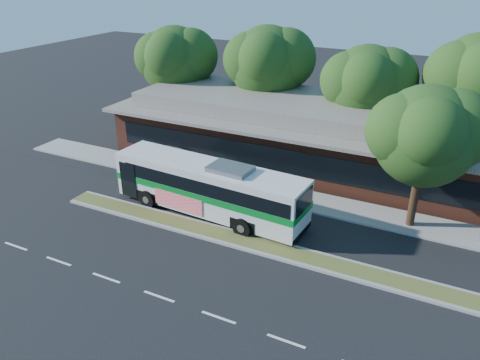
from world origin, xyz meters
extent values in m
plane|color=black|center=(0.00, 0.00, 0.00)|extent=(120.00, 120.00, 0.00)
cube|color=#565C27|center=(0.00, 0.60, 0.07)|extent=(26.00, 1.10, 0.15)
cube|color=gray|center=(0.00, 6.40, 0.06)|extent=(44.00, 2.60, 0.12)
cube|color=black|center=(-18.00, 10.00, 0.01)|extent=(14.00, 12.00, 0.01)
cube|color=brown|center=(0.00, 13.00, 1.60)|extent=(32.00, 10.00, 3.20)
cube|color=slate|center=(0.00, 13.00, 3.32)|extent=(33.20, 11.20, 0.24)
cube|color=slate|center=(0.00, 13.00, 3.95)|extent=(30.00, 8.00, 1.00)
cube|color=black|center=(0.00, 7.97, 1.70)|extent=(30.00, 0.06, 1.60)
cylinder|color=black|center=(-15.00, 15.00, 1.99)|extent=(0.44, 0.44, 3.99)
sphere|color=#224216|center=(-15.00, 15.00, 5.73)|extent=(5.80, 5.80, 5.80)
sphere|color=#224216|center=(-13.70, 15.43, 6.19)|extent=(4.52, 4.52, 4.52)
cylinder|color=black|center=(-7.00, 16.00, 2.10)|extent=(0.44, 0.44, 4.20)
sphere|color=#224216|center=(-7.00, 16.00, 6.00)|extent=(6.00, 6.00, 6.00)
sphere|color=#224216|center=(-5.65, 16.45, 6.48)|extent=(4.68, 4.68, 4.68)
cylinder|color=black|center=(1.00, 15.00, 1.89)|extent=(0.44, 0.44, 3.78)
sphere|color=#224216|center=(1.00, 15.00, 5.46)|extent=(5.60, 5.60, 5.60)
sphere|color=#224216|center=(2.26, 15.42, 5.91)|extent=(4.37, 4.37, 4.37)
cylinder|color=black|center=(8.00, 16.00, 2.21)|extent=(0.44, 0.44, 4.41)
sphere|color=#224216|center=(8.00, 16.00, 6.27)|extent=(6.20, 6.20, 6.20)
cube|color=silver|center=(-4.74, 2.54, 1.68)|extent=(11.83, 3.26, 2.69)
cube|color=black|center=(-4.45, 2.52, 2.21)|extent=(10.90, 3.25, 0.81)
cube|color=silver|center=(-4.74, 2.54, 2.90)|extent=(11.85, 3.28, 0.25)
cube|color=#046E20|center=(-4.74, 2.54, 1.59)|extent=(11.89, 3.32, 0.37)
cube|color=black|center=(-10.59, 2.93, 2.00)|extent=(0.20, 2.18, 1.67)
cube|color=black|center=(1.11, 2.14, 2.31)|extent=(0.19, 2.04, 1.08)
cube|color=#ED45C0|center=(-6.09, 1.35, 0.98)|extent=(3.31, 0.27, 0.97)
cube|color=slate|center=(-3.28, 2.44, 3.16)|extent=(2.44, 1.71, 0.29)
cylinder|color=black|center=(-8.42, 1.56, 0.54)|extent=(1.09, 0.42, 1.07)
cylinder|color=black|center=(-8.25, 4.00, 0.54)|extent=(1.09, 0.42, 1.07)
cylinder|color=black|center=(-1.91, 1.12, 0.54)|extent=(1.09, 0.42, 1.07)
cylinder|color=black|center=(-1.74, 3.56, 0.54)|extent=(1.09, 0.42, 1.07)
imported|color=#BABEC2|center=(-10.35, 7.85, 0.64)|extent=(4.78, 3.35, 1.29)
cylinder|color=black|center=(6.00, 6.20, 1.86)|extent=(0.44, 0.44, 3.72)
sphere|color=#224216|center=(6.00, 6.20, 5.31)|extent=(5.29, 5.29, 5.29)
sphere|color=#224216|center=(7.19, 6.60, 5.73)|extent=(4.12, 4.12, 4.12)
camera|label=1|loc=(7.50, -18.14, 13.51)|focal=35.00mm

